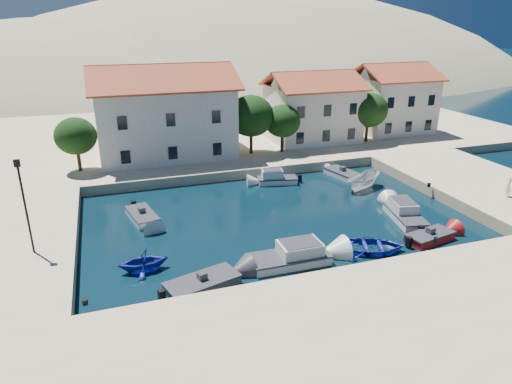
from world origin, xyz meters
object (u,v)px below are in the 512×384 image
(building_mid, at_px, (312,106))
(rowboat_south, at_px, (370,251))
(boat_east, at_px, (363,189))
(cabin_cruiser_east, at_px, (405,214))
(cabin_cruiser_south, at_px, (289,257))
(lamppost, at_px, (24,198))
(pedestrian, at_px, (509,187))
(building_left, at_px, (164,110))
(building_right, at_px, (392,97))

(building_mid, xyz_separation_m, rowboat_south, (-7.76, -26.23, -5.22))
(boat_east, bearing_deg, rowboat_south, 126.38)
(rowboat_south, distance_m, cabin_cruiser_east, 6.59)
(building_mid, relative_size, cabin_cruiser_south, 1.97)
(lamppost, relative_size, cabin_cruiser_south, 1.17)
(building_mid, distance_m, rowboat_south, 27.85)
(building_mid, height_order, boat_east, building_mid)
(pedestrian, bearing_deg, building_left, -59.18)
(building_left, relative_size, pedestrian, 8.35)
(lamppost, distance_m, cabin_cruiser_south, 17.07)
(cabin_cruiser_south, bearing_deg, pedestrian, 8.16)
(cabin_cruiser_south, distance_m, cabin_cruiser_east, 11.97)
(lamppost, bearing_deg, pedestrian, -3.26)
(rowboat_south, bearing_deg, building_left, 41.84)
(rowboat_south, bearing_deg, pedestrian, -58.58)
(boat_east, relative_size, pedestrian, 2.51)
(building_right, relative_size, boat_east, 2.14)
(building_mid, xyz_separation_m, lamppost, (-29.50, -21.00, -0.47))
(building_left, relative_size, cabin_cruiser_east, 2.85)
(building_mid, bearing_deg, building_left, -176.82)
(building_mid, distance_m, lamppost, 36.21)
(cabin_cruiser_east, relative_size, pedestrian, 2.94)
(cabin_cruiser_south, bearing_deg, cabin_cruiser_east, 16.98)
(building_mid, height_order, pedestrian, building_mid)
(cabin_cruiser_east, height_order, pedestrian, pedestrian)
(building_right, height_order, pedestrian, building_right)
(building_right, bearing_deg, pedestrian, -100.86)
(building_left, distance_m, boat_east, 22.42)
(cabin_cruiser_south, bearing_deg, building_mid, 62.45)
(cabin_cruiser_east, bearing_deg, lamppost, 99.36)
(building_right, bearing_deg, building_left, -176.19)
(lamppost, xyz_separation_m, pedestrian, (36.87, -2.10, -2.87))
(building_right, distance_m, cabin_cruiser_south, 37.66)
(building_left, xyz_separation_m, building_right, (30.00, 2.00, -0.46))
(cabin_cruiser_east, distance_m, boat_east, 7.40)
(building_left, bearing_deg, pedestrian, -41.06)
(cabin_cruiser_south, bearing_deg, rowboat_south, -1.73)
(building_right, height_order, cabin_cruiser_east, building_right)
(rowboat_south, xyz_separation_m, pedestrian, (15.14, 3.13, 1.88))
(building_left, xyz_separation_m, boat_east, (16.29, -14.22, -5.94))
(cabin_cruiser_south, relative_size, pedestrian, 3.03)
(building_mid, relative_size, rowboat_south, 2.22)
(lamppost, xyz_separation_m, cabin_cruiser_east, (27.21, -1.58, -4.28))
(building_left, distance_m, rowboat_south, 27.87)
(building_left, height_order, rowboat_south, building_left)
(building_right, bearing_deg, lamppost, -152.07)
(lamppost, distance_m, pedestrian, 37.05)
(building_mid, distance_m, building_right, 12.04)
(building_right, bearing_deg, cabin_cruiser_east, -121.21)
(building_left, bearing_deg, rowboat_south, -67.92)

